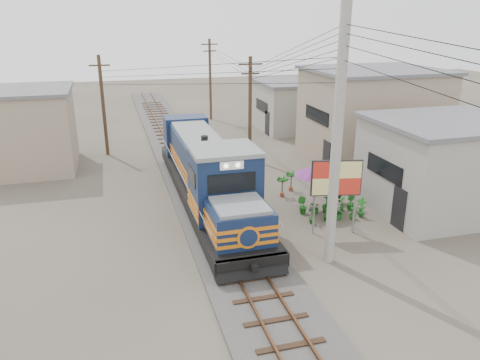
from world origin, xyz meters
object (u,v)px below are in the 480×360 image
object	(u,v)px
market_umbrella	(316,171)
vendor	(339,188)
billboard	(336,180)
locomotive	(208,174)

from	to	relation	value
market_umbrella	vendor	bearing A→B (deg)	21.60
billboard	market_umbrella	distance (m)	2.71
billboard	locomotive	bearing A→B (deg)	147.46
locomotive	market_umbrella	size ratio (longest dim) A/B	6.53
billboard	vendor	world-z (taller)	billboard
vendor	billboard	bearing A→B (deg)	21.19
vendor	market_umbrella	bearing A→B (deg)	-17.07
vendor	locomotive	bearing A→B (deg)	-51.07
locomotive	vendor	bearing A→B (deg)	-12.40
market_umbrella	vendor	distance (m)	2.29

